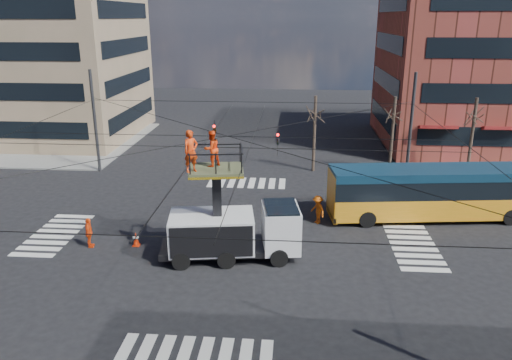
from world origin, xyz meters
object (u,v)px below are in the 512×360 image
object	(u,v)px
traffic_cone	(136,239)
worker_ground	(89,233)
utility_truck	(233,218)
city_bus	(439,192)
flagger	(318,210)

from	to	relation	value
traffic_cone	worker_ground	world-z (taller)	worker_ground
utility_truck	traffic_cone	size ratio (longest dim) A/B	9.49
traffic_cone	city_bus	bearing A→B (deg)	16.90
flagger	traffic_cone	bearing A→B (deg)	-104.74
utility_truck	city_bus	xyz separation A→B (m)	(11.77, 6.12, -0.41)
worker_ground	traffic_cone	bearing A→B (deg)	-94.72
worker_ground	utility_truck	bearing A→B (deg)	-107.11
utility_truck	flagger	world-z (taller)	utility_truck
flagger	utility_truck	bearing A→B (deg)	-79.18
city_bus	worker_ground	world-z (taller)	city_bus
traffic_cone	worker_ground	size ratio (longest dim) A/B	0.46
worker_ground	flagger	world-z (taller)	flagger
flagger	worker_ground	bearing A→B (deg)	-107.18
utility_truck	flagger	bearing A→B (deg)	38.74
city_bus	worker_ground	xyz separation A→B (m)	(-19.58, -5.58, -0.90)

